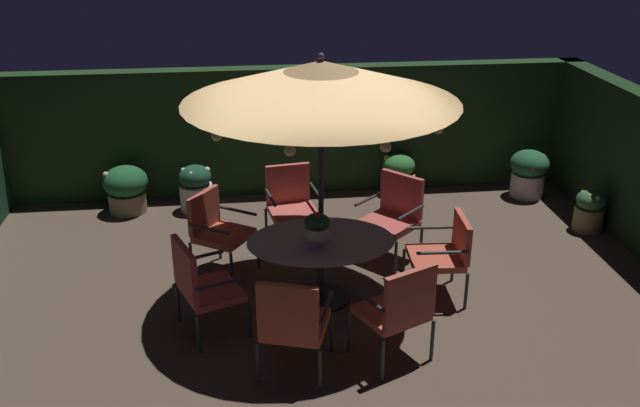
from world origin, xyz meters
The scene contains 17 objects.
ground_plane centered at (0.00, 0.00, -0.01)m, with size 8.60×6.71×0.02m, color brown.
hedge_backdrop_rear centered at (0.00, 3.21, 0.93)m, with size 8.60×0.30×1.86m, color #1E361B.
patio_dining_table centered at (0.05, 0.01, 0.56)m, with size 1.57×1.19×0.72m.
patio_umbrella centered at (0.05, 0.01, 2.40)m, with size 2.72×2.72×2.68m.
centerpiece_planter centered at (-0.01, -0.14, 0.94)m, with size 0.26×0.26×0.38m.
patio_chair_north centered at (-1.06, 0.75, 0.58)m, with size 0.80×0.81×0.97m.
patio_chair_northeast centered at (-1.20, -0.49, 0.56)m, with size 0.76×0.81×1.00m.
patio_chair_east centered at (-0.36, -1.28, 0.57)m, with size 0.75×0.77×1.02m.
patio_chair_southeast centered at (0.62, -1.21, 0.59)m, with size 0.79×0.77×1.04m.
patio_chair_south centered at (1.38, -0.07, 0.54)m, with size 0.64×0.67×0.92m.
patio_chair_southwest centered at (1.04, 0.92, 0.58)m, with size 0.84×0.85×1.02m.
patio_chair_west centered at (-0.16, 1.34, 0.59)m, with size 0.70×0.72×1.02m.
potted_plant_back_left centered at (3.75, 1.33, 0.28)m, with size 0.38×0.38×0.56m.
potted_plant_back_center centered at (1.54, 2.89, 0.30)m, with size 0.51×0.51×0.60m.
potted_plant_right_far centered at (-2.35, 2.66, 0.35)m, with size 0.61×0.61×0.66m.
potted_plant_front_corner centered at (-1.39, 2.59, 0.33)m, with size 0.46×0.46×0.66m.
potted_plant_back_right centered at (3.40, 2.54, 0.38)m, with size 0.55×0.55×0.70m.
Camera 1 is at (-0.74, -6.53, 3.97)m, focal length 39.14 mm.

